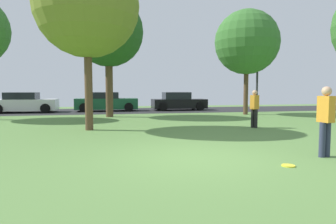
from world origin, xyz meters
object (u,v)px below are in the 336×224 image
maple_tree_near (108,32)px  parked_car_white (25,103)px  street_lamp_post (257,80)px  frisbee_disc (288,166)px  person_bystander (326,118)px  parked_car_black (178,102)px  birch_tree_lone (247,42)px  oak_tree_right (87,5)px  parked_car_green (106,102)px  person_catcher (254,107)px

maple_tree_near → parked_car_white: 8.44m
street_lamp_post → frisbee_disc: bearing=-116.4°
person_bystander → street_lamp_post: 13.82m
frisbee_disc → parked_car_black: (1.93, 16.90, 0.62)m
birch_tree_lone → street_lamp_post: size_ratio=1.46×
birch_tree_lone → street_lamp_post: birch_tree_lone is taller
person_bystander → birch_tree_lone: bearing=-28.5°
oak_tree_right → birch_tree_lone: size_ratio=1.03×
person_bystander → parked_car_green: bearing=6.4°
parked_car_black → person_catcher: bearing=-87.7°
person_catcher → parked_car_black: (-0.45, 11.09, -0.21)m
oak_tree_right → street_lamp_post: bearing=32.0°
maple_tree_near → birch_tree_lone: bearing=-0.7°
parked_car_black → street_lamp_post: size_ratio=0.92×
oak_tree_right → birch_tree_lone: oak_tree_right is taller
street_lamp_post → maple_tree_near: bearing=-173.3°
birch_tree_lone → maple_tree_near: 8.52m
oak_tree_right → parked_car_green: 11.32m
maple_tree_near → person_catcher: (5.77, -6.30, -4.00)m
birch_tree_lone → person_catcher: (-2.75, -6.20, -3.70)m
street_lamp_post → oak_tree_right: bearing=-148.0°
oak_tree_right → person_bystander: 9.01m
maple_tree_near → oak_tree_right: bearing=-98.7°
street_lamp_post → person_catcher: bearing=-119.4°
oak_tree_right → frisbee_disc: bearing=-56.8°
birch_tree_lone → person_catcher: size_ratio=4.23×
person_bystander → frisbee_disc: 1.70m
oak_tree_right → parked_car_white: 12.01m
parked_car_black → parked_car_green: bearing=178.6°
person_bystander → parked_car_black: size_ratio=0.40×
person_bystander → street_lamp_post: bearing=-32.7°
person_catcher → parked_car_black: size_ratio=0.38×
parked_car_green → person_catcher: bearing=-62.1°
parked_car_white → parked_car_green: bearing=3.4°
oak_tree_right → parked_car_white: oak_tree_right is taller
frisbee_disc → parked_car_white: bearing=118.5°
person_catcher → parked_car_white: 15.81m
frisbee_disc → parked_car_white: (-9.08, 16.71, 0.64)m
maple_tree_near → frisbee_disc: size_ratio=25.45×
oak_tree_right → parked_car_green: bearing=86.3°
parked_car_green → parked_car_black: 5.50m
person_catcher → parked_car_black: 11.10m
person_catcher → parked_car_green: bearing=-87.3°
maple_tree_near → frisbee_disc: 13.47m
oak_tree_right → parked_car_green: oak_tree_right is taller
maple_tree_near → person_catcher: maple_tree_near is taller
person_bystander → parked_car_white: 19.20m
street_lamp_post → birch_tree_lone: bearing=-139.0°
frisbee_disc → street_lamp_post: (6.59, 13.29, 2.24)m
person_catcher → parked_car_green: size_ratio=0.35×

